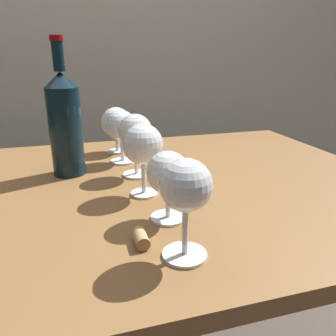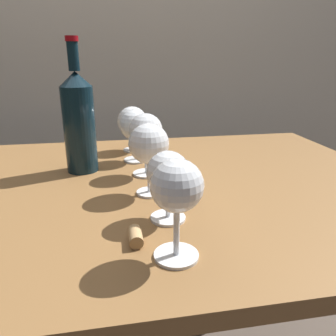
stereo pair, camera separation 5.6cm
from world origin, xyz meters
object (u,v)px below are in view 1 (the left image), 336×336
Objects in this scene: wine_glass_amber at (143,145)px; wine_glass_cabernet at (116,123)px; wine_glass_pinot at (121,127)px; cork at (141,238)px; wine_glass_white at (135,133)px; wine_glass_chardonnay at (168,175)px; wine_bottle at (65,123)px; wine_glass_merlot at (186,188)px.

wine_glass_cabernet is (-0.01, 0.34, -0.02)m from wine_glass_amber.
wine_glass_pinot is 0.10m from wine_glass_cabernet.
cork is (-0.04, -0.42, -0.09)m from wine_glass_pinot.
wine_glass_cabernet is 0.54m from cork.
wine_glass_white reaches higher than cork.
wine_bottle is at bearing 119.42° from wine_glass_chardonnay.
wine_glass_merlot is at bearing -69.01° from wine_bottle.
wine_glass_pinot is (-0.02, 0.12, -0.01)m from wine_glass_white.
wine_glass_chardonnay is 0.89× the size of wine_glass_pinot.
wine_bottle is (-0.15, 0.18, 0.02)m from wine_glass_amber.
wine_glass_white is 0.12m from wine_glass_pinot.
wine_glass_amber is 0.34m from wine_glass_cabernet.
wine_glass_chardonnay is at bearing -81.31° from wine_glass_amber.
wine_glass_white is at bearing 90.41° from wine_glass_merlot.
wine_glass_chardonnay is 0.36m from wine_glass_pinot.
wine_glass_chardonnay is at bearing -86.58° from wine_glass_cabernet.
wine_glass_amber is at bearing -50.01° from wine_bottle.
wine_glass_white reaches higher than wine_glass_pinot.
wine_glass_white is 0.22m from wine_glass_cabernet.
wine_glass_white is 1.06× the size of wine_glass_pinot.
wine_glass_chardonnay is (0.01, 0.12, -0.02)m from wine_glass_merlot.
wine_glass_chardonnay is 0.93× the size of wine_glass_cabernet.
wine_glass_white is at bearing 92.69° from wine_glass_chardonnay.
wine_glass_white is at bearing -81.86° from wine_glass_pinot.
wine_glass_merlot is 0.12m from cork.
wine_glass_white reaches higher than wine_glass_cabernet.
wine_glass_amber reaches higher than wine_glass_cabernet.
wine_glass_white is (0.01, 0.12, -0.00)m from wine_glass_amber.
wine_bottle reaches higher than wine_glass_pinot.
wine_glass_chardonnay is at bearing -60.58° from wine_bottle.
cork is (-0.06, -0.07, -0.07)m from wine_glass_chardonnay.
wine_glass_cabernet is 0.42× the size of wine_bottle.
wine_glass_pinot is 0.45× the size of wine_bottle.
wine_glass_white is (-0.01, 0.24, 0.02)m from wine_glass_chardonnay.
wine_glass_merlot is 3.58× the size of cork.
wine_glass_amber is 0.47× the size of wine_bottle.
wine_bottle is at bearing 129.99° from wine_glass_amber.
wine_glass_chardonnay is 0.12m from wine_glass_amber.
wine_glass_amber is 0.12m from wine_glass_white.
wine_glass_pinot is 0.43m from cork.
wine_glass_merlot is 1.10× the size of wine_glass_cabernet.
wine_glass_chardonnay is 0.24m from wine_glass_white.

